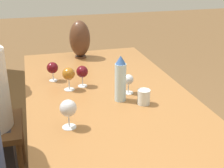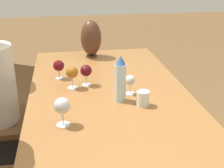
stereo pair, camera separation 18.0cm
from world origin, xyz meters
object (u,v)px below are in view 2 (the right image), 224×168
vase (91,38)px  wine_glass_4 (62,106)px  wine_glass_3 (130,81)px  water_bottle (120,79)px  wine_glass_1 (72,73)px  wine_glass_2 (86,71)px  wine_glass_0 (59,66)px  water_tumbler (143,98)px

vase → wine_glass_4: (-1.11, 0.25, -0.06)m
wine_glass_3 → water_bottle: bearing=138.0°
vase → wine_glass_1: (-0.64, 0.18, -0.06)m
wine_glass_4 → wine_glass_2: bearing=-17.5°
wine_glass_1 → water_bottle: bearing=-130.9°
vase → wine_glass_4: vase is taller
wine_glass_1 → wine_glass_3: size_ratio=1.21×
wine_glass_0 → wine_glass_1: (-0.18, -0.08, 0.01)m
water_tumbler → vase: 0.99m
vase → wine_glass_1: size_ratio=2.10×
water_tumbler → wine_glass_3: 0.18m
wine_glass_2 → wine_glass_1: bearing=110.6°
vase → wine_glass_0: 0.54m
water_tumbler → wine_glass_2: bearing=39.7°
wine_glass_3 → wine_glass_0: bearing=52.5°
water_tumbler → wine_glass_3: wine_glass_3 is taller
wine_glass_1 → wine_glass_4: bearing=171.9°
wine_glass_0 → wine_glass_3: bearing=-127.5°
vase → wine_glass_1: 0.67m
water_bottle → wine_glass_2: (0.27, 0.18, -0.04)m
wine_glass_0 → wine_glass_3: size_ratio=1.08×
water_bottle → wine_glass_1: (0.23, 0.27, -0.03)m
vase → wine_glass_2: size_ratio=2.22×
water_bottle → wine_glass_3: (0.09, -0.08, -0.05)m
water_tumbler → wine_glass_1: wine_glass_1 is taller
water_bottle → water_tumbler: bearing=-125.9°
wine_glass_0 → wine_glass_2: size_ratio=0.95×
wine_glass_0 → wine_glass_4: wine_glass_4 is taller
water_tumbler → wine_glass_2: wine_glass_2 is taller
wine_glass_2 → wine_glass_3: wine_glass_2 is taller
water_tumbler → wine_glass_2: (0.35, 0.29, 0.05)m
water_bottle → wine_glass_0: (0.41, 0.35, -0.04)m
wine_glass_0 → wine_glass_1: size_ratio=0.89×
water_tumbler → wine_glass_3: bearing=12.7°
wine_glass_3 → vase: bearing=11.5°
wine_glass_3 → wine_glass_4: size_ratio=0.82×
water_bottle → wine_glass_4: size_ratio=1.84×
water_bottle → wine_glass_1: water_bottle is taller
wine_glass_2 → water_tumbler: bearing=-140.3°
wine_glass_2 → water_bottle: bearing=-146.6°
wine_glass_3 → water_tumbler: bearing=-167.3°
wine_glass_4 → wine_glass_3: bearing=-52.1°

